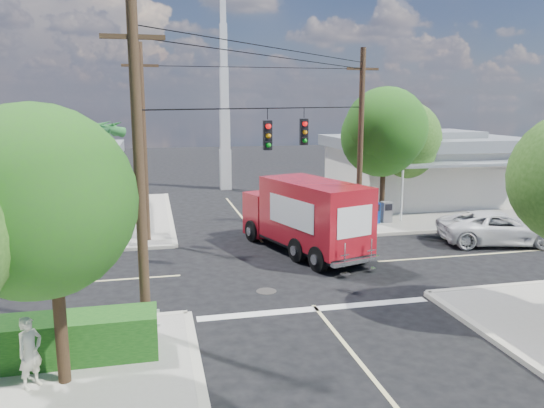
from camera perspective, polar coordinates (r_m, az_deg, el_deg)
name	(u,v)px	position (r m, az deg, el deg)	size (l,w,h in m)	color
ground	(283,268)	(20.96, 1.22, -6.92)	(120.00, 120.00, 0.00)	black
sidewalk_ne	(408,204)	(34.68, 14.43, -0.04)	(14.12, 14.12, 0.14)	gray
sidewalk_nw	(41,221)	(31.48, -23.56, -1.69)	(14.12, 14.12, 0.14)	gray
road_markings	(293,280)	(19.61, 2.27, -8.18)	(32.00, 32.00, 0.01)	beige
building_ne	(425,167)	(36.05, 16.11, 3.89)	(11.80, 10.20, 4.50)	silver
building_nw	(22,179)	(32.89, -25.26, 2.49)	(10.80, 10.20, 4.30)	beige
radio_tower	(225,113)	(39.74, -5.13, 9.67)	(0.80, 0.80, 17.00)	silver
tree_sw_front	(51,201)	(12.19, -22.69, 0.32)	(3.88, 3.78, 6.03)	#422D1C
tree_ne_front	(385,134)	(28.83, 12.06, 7.34)	(4.21, 4.14, 6.66)	#422D1C
tree_ne_back	(410,142)	(31.98, 14.63, 6.51)	(3.77, 3.66, 5.82)	#422D1C
palm_nw_front	(94,132)	(27.03, -18.56, 7.40)	(3.01, 3.08, 5.59)	#422D1C
palm_nw_back	(56,138)	(28.80, -22.21, 6.60)	(3.01, 3.08, 5.19)	#422D1C
utility_poles	(236,147)	(21.30, -3.94, 6.18)	(12.00, 10.68, 9.00)	#473321
picket_fence	(42,328)	(15.19, -23.51, -12.16)	(5.94, 0.06, 1.00)	silver
hedge_sw	(27,342)	(14.50, -24.89, -13.33)	(6.20, 1.20, 1.10)	#114012
vending_boxes	(374,212)	(28.55, 10.92, -0.90)	(1.90, 0.50, 1.10)	#9D130E
delivery_truck	(305,216)	(22.77, 3.55, -1.29)	(4.30, 7.67, 3.19)	black
parked_car	(499,228)	(26.49, 23.21, -2.37)	(2.48, 5.38, 1.50)	silver
pedestrian	(30,352)	(13.26, -24.58, -14.31)	(0.60, 0.39, 1.64)	beige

